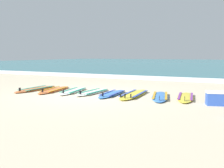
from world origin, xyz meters
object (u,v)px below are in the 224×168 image
at_px(surfboard_7, 186,97).
at_px(surfboard_3, 93,92).
at_px(surfboard_1, 54,90).
at_px(surfboard_5, 134,94).
at_px(surfboard_2, 73,91).
at_px(surfboard_0, 36,89).
at_px(surfboard_4, 112,94).
at_px(cooler_box, 215,98).
at_px(surfboard_6, 160,96).

bearing_deg(surfboard_7, surfboard_3, -173.85).
distance_m(surfboard_1, surfboard_5, 3.03).
bearing_deg(surfboard_7, surfboard_2, -174.15).
bearing_deg(surfboard_0, surfboard_4, 3.28).
bearing_deg(surfboard_0, cooler_box, -1.75).
distance_m(surfboard_3, surfboard_6, 2.32).
bearing_deg(surfboard_0, surfboard_5, 5.63).
distance_m(surfboard_3, surfboard_4, 0.75).
xyz_separation_m(surfboard_3, surfboard_4, (0.75, -0.03, -0.00)).
bearing_deg(surfboard_5, surfboard_1, -174.61).
distance_m(surfboard_2, surfboard_4, 1.52).
xyz_separation_m(surfboard_5, cooler_box, (2.46, -0.57, 0.16)).
bearing_deg(surfboard_0, surfboard_2, 5.15).
bearing_deg(surfboard_6, surfboard_3, -176.79).
xyz_separation_m(surfboard_6, cooler_box, (1.60, -0.53, 0.16)).
xyz_separation_m(surfboard_2, surfboard_4, (1.52, 0.04, 0.00)).
bearing_deg(surfboard_2, surfboard_1, -176.25).
bearing_deg(surfboard_4, surfboard_2, -178.66).
xyz_separation_m(surfboard_0, surfboard_3, (2.35, 0.21, 0.00)).
bearing_deg(surfboard_7, cooler_box, -40.07).
relative_size(surfboard_1, surfboard_3, 1.10).
xyz_separation_m(surfboard_1, surfboard_2, (0.80, 0.05, 0.00)).
relative_size(surfboard_2, surfboard_7, 0.99).
distance_m(surfboard_0, surfboard_2, 1.59).
relative_size(surfboard_2, surfboard_5, 0.85).
xyz_separation_m(surfboard_6, surfboard_7, (0.73, 0.20, 0.00)).
relative_size(surfboard_0, surfboard_2, 1.08).
bearing_deg(surfboard_1, surfboard_4, 2.17).
height_order(surfboard_3, surfboard_5, same).
bearing_deg(surfboard_5, surfboard_4, -164.27).
bearing_deg(surfboard_7, surfboard_6, -164.84).
relative_size(surfboard_3, surfboard_7, 0.97).
relative_size(surfboard_1, surfboard_5, 0.91).
distance_m(surfboard_1, surfboard_4, 2.32).
height_order(surfboard_0, surfboard_6, same).
bearing_deg(surfboard_6, surfboard_1, -176.38).
xyz_separation_m(surfboard_4, surfboard_5, (0.70, 0.20, 0.00)).
height_order(surfboard_0, surfboard_7, same).
relative_size(surfboard_1, cooler_box, 4.07).
bearing_deg(surfboard_5, surfboard_6, -2.58).
height_order(surfboard_5, surfboard_6, same).
bearing_deg(surfboard_2, surfboard_4, 1.34).
height_order(surfboard_6, surfboard_7, same).
distance_m(surfboard_1, surfboard_3, 1.58).
distance_m(surfboard_2, surfboard_7, 3.84).
xyz_separation_m(surfboard_1, surfboard_7, (4.62, 0.44, 0.00)).
height_order(surfboard_2, cooler_box, cooler_box).
bearing_deg(surfboard_0, surfboard_7, 5.65).
xyz_separation_m(surfboard_3, surfboard_7, (3.05, 0.33, -0.00)).
height_order(surfboard_6, cooler_box, cooler_box).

